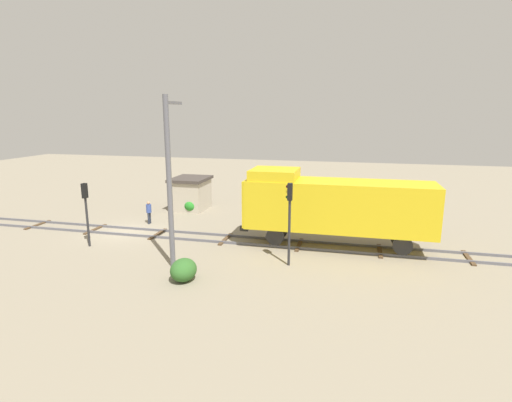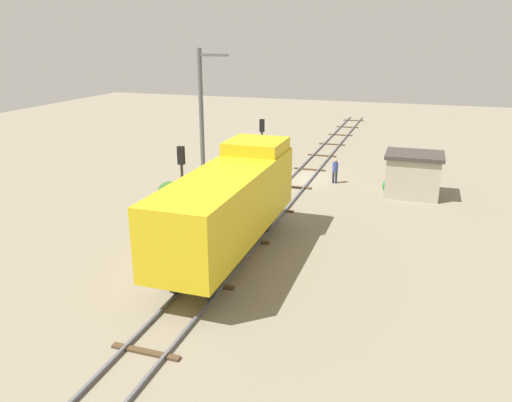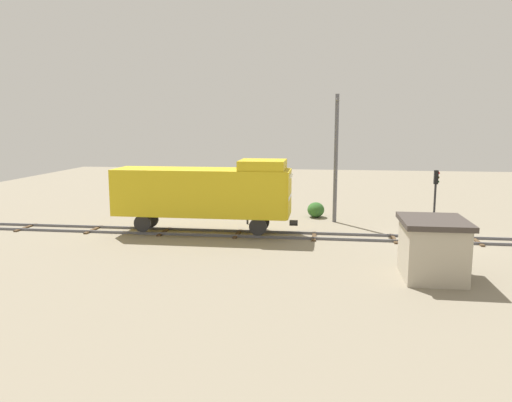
% 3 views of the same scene
% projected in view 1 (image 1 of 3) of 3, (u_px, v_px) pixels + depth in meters
% --- Properties ---
extents(ground_plane, '(90.00, 90.00, 0.00)m').
position_uv_depth(ground_plane, '(126.00, 232.00, 27.66)').
color(ground_plane, gray).
extents(railway_track, '(2.40, 57.95, 0.16)m').
position_uv_depth(railway_track, '(126.00, 231.00, 27.65)').
color(railway_track, '#595960').
rests_on(railway_track, ground).
extents(locomotive, '(2.90, 11.60, 4.60)m').
position_uv_depth(locomotive, '(335.00, 204.00, 23.80)').
color(locomotive, gold).
rests_on(locomotive, railway_track).
extents(traffic_signal_near, '(0.32, 0.34, 3.96)m').
position_uv_depth(traffic_signal_near, '(86.00, 203.00, 24.16)').
color(traffic_signal_near, '#262628').
rests_on(traffic_signal_near, ground).
extents(traffic_signal_mid, '(0.32, 0.34, 4.52)m').
position_uv_depth(traffic_signal_mid, '(289.00, 209.00, 21.01)').
color(traffic_signal_mid, '#262628').
rests_on(traffic_signal_mid, ground).
extents(worker_near_track, '(0.38, 0.38, 1.70)m').
position_uv_depth(worker_near_track, '(149.00, 211.00, 29.61)').
color(worker_near_track, '#262B38').
rests_on(worker_near_track, ground).
extents(catenary_mast, '(1.94, 0.28, 8.99)m').
position_uv_depth(catenary_mast, '(170.00, 179.00, 20.58)').
color(catenary_mast, '#595960').
rests_on(catenary_mast, ground).
extents(relay_hut, '(3.50, 2.90, 2.74)m').
position_uv_depth(relay_hut, '(191.00, 193.00, 34.08)').
color(relay_hut, '#B2A893').
rests_on(relay_hut, ground).
extents(bush_near, '(1.71, 1.40, 1.24)m').
position_uv_depth(bush_near, '(193.00, 205.00, 33.25)').
color(bush_near, '#278126').
rests_on(bush_near, ground).
extents(bush_mid, '(1.54, 1.26, 1.12)m').
position_uv_depth(bush_mid, '(184.00, 270.00, 19.55)').
color(bush_mid, '#2E5F26').
rests_on(bush_mid, ground).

